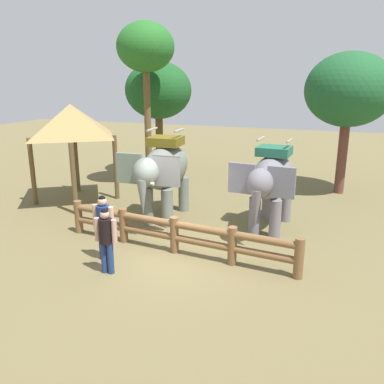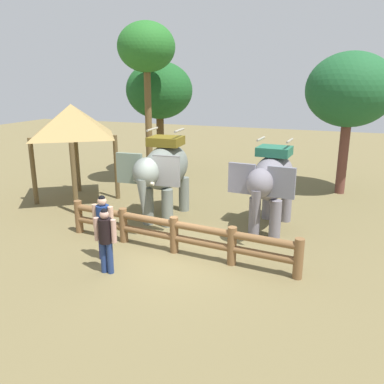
{
  "view_description": "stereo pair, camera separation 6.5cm",
  "coord_description": "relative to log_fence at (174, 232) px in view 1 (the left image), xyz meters",
  "views": [
    {
      "loc": [
        4.14,
        -9.53,
        4.77
      ],
      "look_at": [
        0.0,
        1.52,
        1.4
      ],
      "focal_mm": 37.47,
      "sensor_mm": 36.0,
      "label": 1
    },
    {
      "loc": [
        4.2,
        -9.51,
        4.77
      ],
      "look_at": [
        0.0,
        1.52,
        1.4
      ],
      "focal_mm": 37.47,
      "sensor_mm": 36.0,
      "label": 2
    }
  ],
  "objects": [
    {
      "name": "thatched_shelter",
      "position": [
        -5.56,
        3.14,
        2.55
      ],
      "size": [
        3.51,
        3.51,
        3.83
      ],
      "color": "brown",
      "rests_on": "ground"
    },
    {
      "name": "elephant_center",
      "position": [
        2.17,
        2.74,
        1.05
      ],
      "size": [
        1.96,
        3.44,
        2.94
      ],
      "color": "slate",
      "rests_on": "ground"
    },
    {
      "name": "log_fence",
      "position": [
        0.0,
        0.0,
        0.0
      ],
      "size": [
        7.13,
        0.92,
        1.05
      ],
      "color": "brown",
      "rests_on": "ground"
    },
    {
      "name": "tourist_man_in_blue",
      "position": [
        -1.58,
        -1.09,
        0.44
      ],
      "size": [
        0.64,
        0.37,
        1.82
      ],
      "color": "navy",
      "rests_on": "ground"
    },
    {
      "name": "tree_far_right",
      "position": [
        -3.91,
        6.31,
        5.29
      ],
      "size": [
        2.43,
        2.43,
        7.05
      ],
      "color": "brown",
      "rests_on": "ground"
    },
    {
      "name": "tree_back_center",
      "position": [
        -4.6,
        8.95,
        3.53
      ],
      "size": [
        3.29,
        3.29,
        5.57
      ],
      "color": "#533B1F",
      "rests_on": "ground"
    },
    {
      "name": "elephant_near_left",
      "position": [
        -1.42,
        2.45,
        1.15
      ],
      "size": [
        2.08,
        3.64,
        3.13
      ],
      "color": "slate",
      "rests_on": "ground"
    },
    {
      "name": "tree_far_left",
      "position": [
        4.23,
        8.14,
        3.67
      ],
      "size": [
        3.51,
        3.51,
        5.81
      ],
      "color": "brown",
      "rests_on": "ground"
    },
    {
      "name": "tourist_woman_in_black",
      "position": [
        -1.1,
        -1.74,
        0.38
      ],
      "size": [
        0.61,
        0.35,
        1.71
      ],
      "color": "navy",
      "rests_on": "ground"
    },
    {
      "name": "ground_plane",
      "position": [
        0.0,
        -0.1,
        -0.61
      ],
      "size": [
        60.0,
        60.0,
        0.0
      ],
      "primitive_type": "plane",
      "color": "brown"
    }
  ]
}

